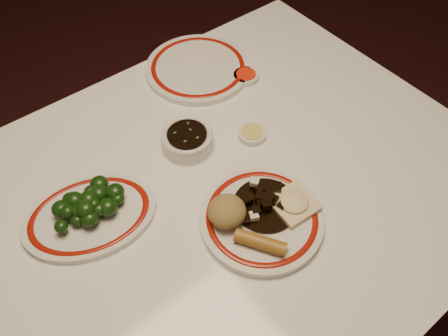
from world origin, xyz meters
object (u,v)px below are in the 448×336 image
(main_plate, at_px, (262,218))
(dining_table, at_px, (212,216))
(rice_mound, at_px, (227,211))
(broccoli_pile, at_px, (88,204))
(broccoli_plate, at_px, (90,216))
(soy_bowl, at_px, (188,140))
(stirfry_heap, at_px, (265,202))
(fried_wonton, at_px, (294,203))
(spring_roll, at_px, (260,242))

(main_plate, bearing_deg, dining_table, 107.70)
(rice_mound, bearing_deg, broccoli_pile, 137.86)
(dining_table, relative_size, broccoli_plate, 3.87)
(main_plate, distance_m, soy_bowl, 0.25)
(stirfry_heap, bearing_deg, broccoli_pile, 144.07)
(broccoli_plate, xyz_separation_m, broccoli_pile, (0.01, 0.01, 0.03))
(broccoli_plate, bearing_deg, fried_wonton, -35.51)
(broccoli_plate, distance_m, broccoli_pile, 0.03)
(fried_wonton, bearing_deg, main_plate, 162.94)
(dining_table, height_order, main_plate, main_plate)
(broccoli_plate, bearing_deg, dining_table, -23.44)
(broccoli_plate, height_order, broccoli_pile, broccoli_pile)
(main_plate, relative_size, broccoli_plate, 0.90)
(fried_wonton, relative_size, broccoli_pile, 0.57)
(main_plate, xyz_separation_m, rice_mound, (-0.06, 0.04, 0.03))
(dining_table, xyz_separation_m, broccoli_plate, (-0.23, 0.10, 0.10))
(broccoli_plate, xyz_separation_m, soy_bowl, (0.26, 0.04, 0.01))
(broccoli_plate, bearing_deg, main_plate, -39.14)
(stirfry_heap, bearing_deg, fried_wonton, -40.76)
(dining_table, bearing_deg, fried_wonton, -53.16)
(dining_table, xyz_separation_m, rice_mound, (-0.02, -0.08, 0.14))
(stirfry_heap, bearing_deg, soy_bowl, 95.95)
(rice_mound, xyz_separation_m, spring_roll, (0.01, -0.08, -0.01))
(stirfry_heap, distance_m, soy_bowl, 0.23)
(broccoli_plate, relative_size, soy_bowl, 2.79)
(spring_roll, bearing_deg, soy_bowl, 49.10)
(spring_roll, height_order, broccoli_plate, spring_roll)
(main_plate, distance_m, broccoli_plate, 0.34)
(fried_wonton, height_order, broccoli_pile, broccoli_pile)
(main_plate, relative_size, rice_mound, 3.73)
(fried_wonton, xyz_separation_m, broccoli_plate, (-0.33, 0.23, -0.02))
(main_plate, xyz_separation_m, broccoli_plate, (-0.26, 0.21, -0.00))
(rice_mound, height_order, stirfry_heap, rice_mound)
(rice_mound, bearing_deg, soy_bowl, 75.36)
(dining_table, relative_size, soy_bowl, 10.80)
(main_plate, relative_size, fried_wonton, 3.26)
(rice_mound, bearing_deg, main_plate, -33.79)
(dining_table, xyz_separation_m, broccoli_pile, (-0.22, 0.10, 0.13))
(broccoli_pile, bearing_deg, fried_wonton, -36.60)
(broccoli_pile, bearing_deg, stirfry_heap, -35.93)
(broccoli_plate, bearing_deg, broccoli_pile, 43.94)
(spring_roll, relative_size, broccoli_pile, 0.65)
(rice_mound, height_order, spring_roll, rice_mound)
(main_plate, bearing_deg, rice_mound, 146.21)
(fried_wonton, xyz_separation_m, stirfry_heap, (-0.04, 0.04, -0.00))
(main_plate, xyz_separation_m, stirfry_heap, (0.02, 0.02, 0.02))
(dining_table, relative_size, fried_wonton, 14.10)
(dining_table, height_order, broccoli_plate, broccoli_plate)
(main_plate, xyz_separation_m, broccoli_pile, (-0.26, 0.22, 0.03))
(soy_bowl, bearing_deg, broccoli_pile, -173.37)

